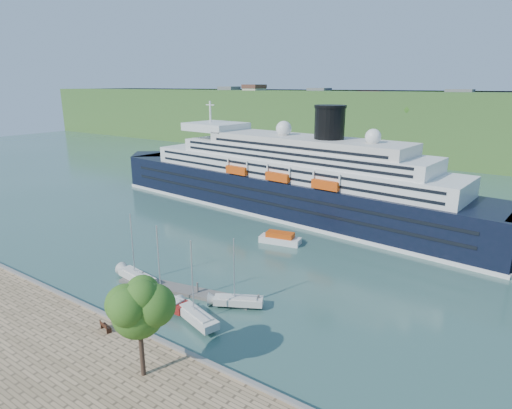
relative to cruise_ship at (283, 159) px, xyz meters
name	(u,v)px	position (x,y,z in m)	size (l,w,h in m)	color
ground	(109,323)	(7.12, -50.23, -11.43)	(400.00, 400.00, 0.00)	#2F544B
far_hillside	(429,124)	(7.12, 94.77, 0.57)	(400.00, 50.00, 24.00)	#305622
quay_coping	(107,315)	(7.12, -50.43, -10.28)	(220.00, 0.50, 0.30)	slate
cruise_ship	(283,159)	(0.00, 0.00, 0.00)	(101.77, 14.82, 22.85)	black
park_bench	(106,326)	(9.51, -52.28, -9.88)	(1.72, 0.71, 1.10)	#3F1E12
promenade_tree	(139,324)	(18.44, -54.92, -5.22)	(6.29, 6.29, 10.42)	#255817
floating_pontoon	(184,290)	(8.70, -39.65, -11.21)	(19.36, 2.37, 0.43)	slate
sailboat_white_near	(135,251)	(1.65, -41.38, -6.70)	(7.32, 2.03, 9.45)	silver
sailboat_red	(162,270)	(9.82, -44.10, -6.37)	(7.83, 2.17, 10.11)	maroon
sailboat_white_far	(238,275)	(17.16, -38.81, -7.12)	(6.68, 1.85, 8.62)	silver
tender_launch	(280,238)	(9.83, -17.02, -10.44)	(7.17, 2.45, 1.98)	#D5460C
sailboat_extra	(195,286)	(15.48, -44.58, -6.62)	(7.44, 2.07, 9.61)	silver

